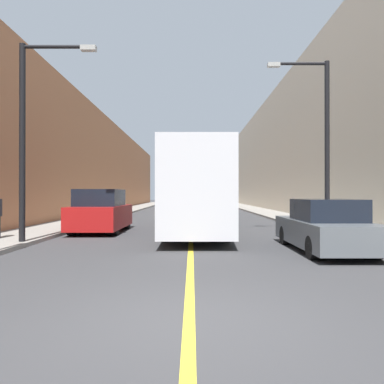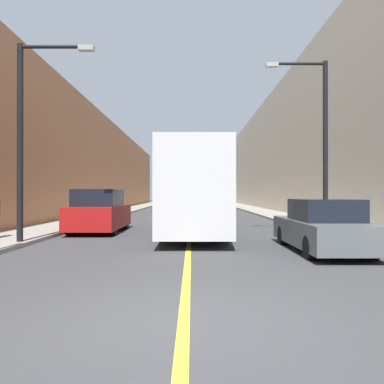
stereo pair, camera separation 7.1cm
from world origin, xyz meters
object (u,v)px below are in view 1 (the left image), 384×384
object	(u,v)px
bus	(194,190)
street_lamp_left	(29,127)
parked_suv_left	(100,212)
car_right_near	(324,228)
street_lamp_right	(321,134)

from	to	relation	value
bus	street_lamp_left	size ratio (longest dim) A/B	1.90
parked_suv_left	car_right_near	size ratio (longest dim) A/B	0.97
car_right_near	street_lamp_right	size ratio (longest dim) A/B	0.67
car_right_near	street_lamp_right	bearing A→B (deg)	72.12
bus	parked_suv_left	bearing A→B (deg)	-173.57
bus	car_right_near	world-z (taller)	bus
bus	street_lamp_left	bearing A→B (deg)	-138.63
street_lamp_left	car_right_near	bearing A→B (deg)	-7.45
car_right_near	street_lamp_right	xyz separation A→B (m)	(1.34, 4.15, 3.44)
street_lamp_left	parked_suv_left	bearing A→B (deg)	73.44
car_right_near	street_lamp_left	distance (m)	9.88
bus	street_lamp_right	xyz separation A→B (m)	(5.14, -1.88, 2.26)
car_right_near	bus	bearing A→B (deg)	122.20
street_lamp_right	bus	bearing A→B (deg)	159.86
car_right_near	street_lamp_left	size ratio (longest dim) A/B	0.72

